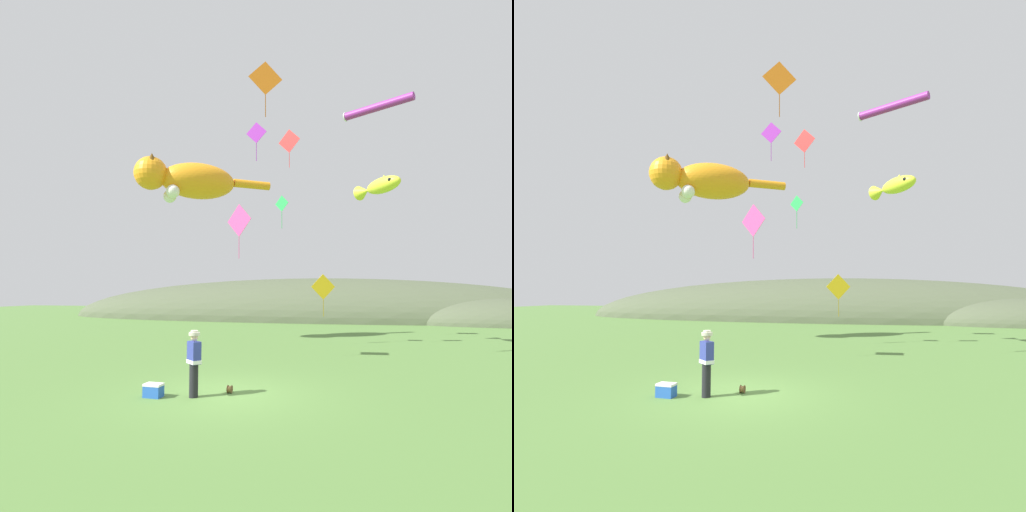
% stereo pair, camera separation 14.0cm
% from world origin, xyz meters
% --- Properties ---
extents(ground_plane, '(120.00, 120.00, 0.00)m').
position_xyz_m(ground_plane, '(0.00, 0.00, 0.00)').
color(ground_plane, '#517A38').
extents(distant_hill_ridge, '(56.20, 16.34, 8.47)m').
position_xyz_m(distant_hill_ridge, '(1.51, 31.90, 0.00)').
color(distant_hill_ridge, '#4C563D').
rests_on(distant_hill_ridge, ground).
extents(festival_attendant, '(0.49, 0.47, 1.77)m').
position_xyz_m(festival_attendant, '(-0.72, -0.43, 0.95)').
color(festival_attendant, black).
rests_on(festival_attendant, ground).
extents(kite_spool, '(0.13, 0.22, 0.22)m').
position_xyz_m(kite_spool, '(0.10, 0.19, 0.11)').
color(kite_spool, olive).
rests_on(kite_spool, ground).
extents(picnic_cooler, '(0.51, 0.36, 0.36)m').
position_xyz_m(picnic_cooler, '(-1.78, -0.66, 0.18)').
color(picnic_cooler, blue).
rests_on(picnic_cooler, ground).
extents(kite_giant_cat, '(7.15, 5.03, 2.47)m').
position_xyz_m(kite_giant_cat, '(-5.53, 10.53, 9.28)').
color(kite_giant_cat, orange).
extents(kite_fish_windsock, '(2.47, 2.88, 0.92)m').
position_xyz_m(kite_fish_windsock, '(5.07, 10.14, 8.20)').
color(kite_fish_windsock, yellow).
extents(kite_tube_streamer, '(3.04, 1.84, 0.44)m').
position_xyz_m(kite_tube_streamer, '(4.85, 7.21, 11.08)').
color(kite_tube_streamer, '#8C268C').
extents(kite_diamond_orange, '(1.26, 0.57, 2.27)m').
position_xyz_m(kite_diamond_orange, '(0.40, 3.90, 11.18)').
color(kite_diamond_orange, orange).
extents(kite_diamond_violet, '(1.07, 0.14, 1.98)m').
position_xyz_m(kite_diamond_violet, '(-0.85, 7.88, 10.66)').
color(kite_diamond_violet, purple).
extents(kite_diamond_gold, '(1.24, 0.61, 2.27)m').
position_xyz_m(kite_diamond_gold, '(2.14, 10.87, 3.07)').
color(kite_diamond_gold, yellow).
extents(kite_diamond_pink, '(1.19, 0.69, 2.26)m').
position_xyz_m(kite_diamond_pink, '(-0.91, 4.88, 5.74)').
color(kite_diamond_pink, '#E53F8C').
extents(kite_diamond_red, '(1.33, 0.52, 2.32)m').
position_xyz_m(kite_diamond_red, '(0.25, 11.75, 11.61)').
color(kite_diamond_red, red).
extents(kite_diamond_green, '(0.75, 0.43, 1.75)m').
position_xyz_m(kite_diamond_green, '(0.14, 9.52, 7.39)').
color(kite_diamond_green, green).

